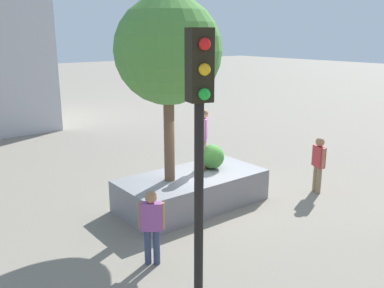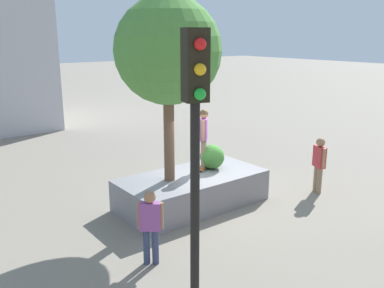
{
  "view_description": "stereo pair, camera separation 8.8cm",
  "coord_description": "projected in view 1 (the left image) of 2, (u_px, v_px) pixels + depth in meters",
  "views": [
    {
      "loc": [
        7.3,
        8.69,
        4.69
      ],
      "look_at": [
        0.53,
        0.01,
        1.78
      ],
      "focal_mm": 39.02,
      "sensor_mm": 36.0,
      "label": 1
    },
    {
      "loc": [
        7.23,
        8.74,
        4.69
      ],
      "look_at": [
        0.53,
        0.01,
        1.78
      ],
      "focal_mm": 39.02,
      "sensor_mm": 36.0,
      "label": 2
    }
  ],
  "objects": [
    {
      "name": "skateboarder",
      "position": [
        204.0,
        134.0,
        11.92
      ],
      "size": [
        0.45,
        0.46,
        1.68
      ],
      "color": "#847056",
      "rests_on": "skateboard"
    },
    {
      "name": "plaza_tree",
      "position": [
        168.0,
        52.0,
        10.38
      ],
      "size": [
        2.71,
        2.71,
        4.76
      ],
      "color": "brown",
      "rests_on": "planter_ledge"
    },
    {
      "name": "skateboard",
      "position": [
        203.0,
        167.0,
        12.17
      ],
      "size": [
        0.8,
        0.59,
        0.07
      ],
      "color": "brown",
      "rests_on": "planter_ledge"
    },
    {
      "name": "planter_ledge",
      "position": [
        192.0,
        190.0,
        11.73
      ],
      "size": [
        4.11,
        2.03,
        0.88
      ],
      "primitive_type": "cube",
      "color": "gray",
      "rests_on": "ground"
    },
    {
      "name": "boxwood_shrub",
      "position": [
        212.0,
        157.0,
        12.12
      ],
      "size": [
        0.71,
        0.71,
        0.71
      ],
      "primitive_type": "sphere",
      "color": "#3D7A33",
      "rests_on": "planter_ledge"
    },
    {
      "name": "traffic_light_corner",
      "position": [
        199.0,
        157.0,
        5.11
      ],
      "size": [
        0.34,
        0.37,
        4.76
      ],
      "color": "black",
      "rests_on": "ground"
    },
    {
      "name": "ground_plane",
      "position": [
        206.0,
        200.0,
        12.16
      ],
      "size": [
        120.0,
        120.0,
        0.0
      ],
      "primitive_type": "plane",
      "color": "gray"
    },
    {
      "name": "passerby_with_bag",
      "position": [
        319.0,
        161.0,
        12.54
      ],
      "size": [
        0.36,
        0.54,
        1.72
      ],
      "color": "#847056",
      "rests_on": "ground"
    },
    {
      "name": "pedestrian_crossing",
      "position": [
        152.0,
        223.0,
        8.56
      ],
      "size": [
        0.46,
        0.42,
        1.63
      ],
      "color": "navy",
      "rests_on": "ground"
    }
  ]
}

